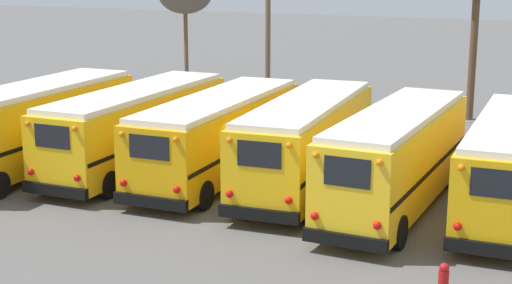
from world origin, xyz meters
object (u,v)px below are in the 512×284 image
at_px(school_bus_0, 35,125).
at_px(school_bus_4, 397,156).
at_px(school_bus_5, 511,163).
at_px(utility_pole, 268,21).
at_px(fire_hydrant, 443,284).
at_px(school_bus_3, 307,140).
at_px(school_bus_2, 219,134).
at_px(school_bus_1, 137,126).

bearing_deg(school_bus_0, school_bus_4, 3.09).
xyz_separation_m(school_bus_0, school_bus_4, (13.46, 0.73, -0.02)).
distance_m(school_bus_0, school_bus_5, 16.90).
height_order(utility_pole, fire_hydrant, utility_pole).
relative_size(school_bus_3, school_bus_5, 1.02).
xyz_separation_m(school_bus_2, school_bus_4, (6.73, -1.06, 0.10)).
xyz_separation_m(school_bus_2, school_bus_5, (10.10, -0.28, 0.03)).
xyz_separation_m(school_bus_0, school_bus_1, (3.37, 1.67, -0.08)).
height_order(school_bus_3, utility_pole, utility_pole).
bearing_deg(utility_pole, school_bus_5, -42.37).
bearing_deg(school_bus_2, school_bus_3, -1.33).
bearing_deg(school_bus_1, utility_pole, 87.73).
bearing_deg(fire_hydrant, school_bus_1, 149.47).
bearing_deg(school_bus_4, utility_pole, 127.33).
xyz_separation_m(school_bus_1, school_bus_3, (6.73, 0.04, 0.05)).
relative_size(school_bus_0, school_bus_1, 0.97).
bearing_deg(school_bus_0, fire_hydrant, -19.99).
height_order(school_bus_0, school_bus_1, school_bus_0).
bearing_deg(school_bus_2, school_bus_5, -1.62).
distance_m(utility_pole, fire_hydrant, 23.24).
relative_size(school_bus_2, utility_pole, 1.11).
relative_size(school_bus_2, school_bus_4, 1.03).
bearing_deg(school_bus_5, school_bus_1, 179.29).
relative_size(school_bus_1, fire_hydrant, 9.76).
xyz_separation_m(school_bus_5, utility_pole, (-13.00, 11.86, 3.07)).
bearing_deg(school_bus_4, school_bus_5, 12.95).
distance_m(school_bus_4, utility_pole, 16.17).
height_order(school_bus_0, school_bus_2, school_bus_0).
xyz_separation_m(school_bus_4, fire_hydrant, (2.70, -6.61, -1.19)).
height_order(school_bus_2, school_bus_5, school_bus_5).
bearing_deg(utility_pole, school_bus_1, -92.27).
height_order(school_bus_0, school_bus_5, school_bus_0).
height_order(school_bus_3, fire_hydrant, school_bus_3).
bearing_deg(school_bus_5, school_bus_4, -167.05).
height_order(school_bus_5, utility_pole, utility_pole).
xyz_separation_m(school_bus_1, school_bus_5, (13.47, -0.17, -0.00)).
relative_size(school_bus_1, school_bus_2, 1.01).
xyz_separation_m(utility_pole, fire_hydrant, (12.34, -19.24, -4.20)).
height_order(school_bus_2, utility_pole, utility_pole).
bearing_deg(school_bus_0, school_bus_1, 26.36).
xyz_separation_m(school_bus_1, utility_pole, (0.46, 11.69, 3.07)).
bearing_deg(school_bus_1, school_bus_2, 2.01).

